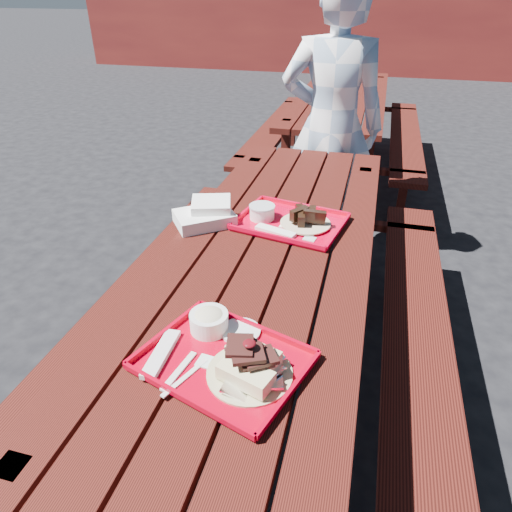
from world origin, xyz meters
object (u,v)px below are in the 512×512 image
Objects in this scene: picnic_table_near at (266,294)px; person at (331,128)px; far_tray at (288,220)px; picnic_table_far at (340,116)px; near_tray at (228,351)px.

person is (0.06, 1.36, 0.28)m from picnic_table_near.
far_tray is at bearing 81.73° from picnic_table_near.
picnic_table_far is at bearing 90.75° from far_tray.
picnic_table_near is at bearing 84.20° from person.
picnic_table_near is at bearing -98.27° from far_tray.
near_tray reaches higher than picnic_table_near.
person is at bearing 89.07° from near_tray.
picnic_table_near is at bearing -90.00° from picnic_table_far.
picnic_table_far is at bearing 90.00° from picnic_table_near.
far_tray is (0.00, 0.79, -0.01)m from near_tray.
person reaches higher than near_tray.
near_tray is (0.03, -3.36, 0.22)m from picnic_table_far.
person reaches higher than picnic_table_near.
picnic_table_far is 5.04× the size of near_tray.
picnic_table_near is 1.00× the size of picnic_table_far.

